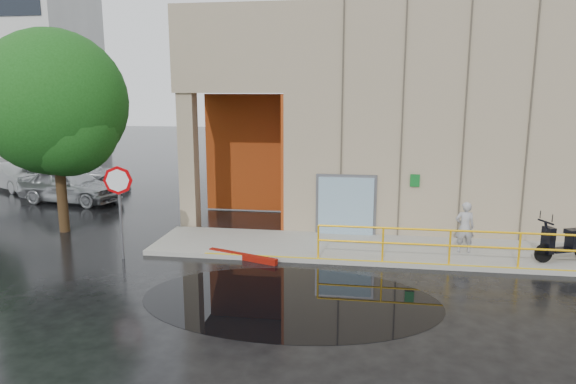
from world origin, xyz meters
name	(u,v)px	position (x,y,z in m)	size (l,w,h in m)	color
ground	(327,306)	(0.00, 0.00, 0.00)	(120.00, 120.00, 0.00)	black
sidewalk	(465,253)	(4.00, 4.50, 0.07)	(20.00, 3.00, 0.15)	gray
building	(470,112)	(5.10, 10.98, 4.21)	(20.00, 10.17, 8.00)	gray
guardrail	(484,248)	(4.25, 3.15, 0.68)	(9.56, 0.06, 1.03)	#F7B20D
distant_building	(13,61)	(-28.00, 27.98, 7.50)	(12.00, 8.08, 15.00)	#B7B7B2
person	(465,227)	(3.91, 4.37, 0.95)	(0.58, 0.38, 1.60)	#9B9A9F
scooter	(567,232)	(6.71, 3.97, 1.01)	(1.98, 1.27, 1.50)	black
stop_sign	(119,193)	(-6.46, 2.59, 2.07)	(0.86, 0.21, 2.88)	slate
red_curb	(242,256)	(-2.82, 3.10, 0.09)	(2.40, 0.18, 0.18)	maroon
puddle	(290,300)	(-0.92, 0.22, 0.00)	(7.42, 4.57, 0.01)	black
car_a	(70,185)	(-12.57, 9.86, 0.82)	(1.94, 4.82, 1.64)	#ABAEB2
car_b	(13,176)	(-17.35, 12.44, 0.69)	(1.47, 4.20, 1.38)	silver
car_c	(80,174)	(-14.12, 13.32, 0.75)	(2.10, 5.18, 1.50)	#9B9DA2
tree_near	(57,108)	(-9.88, 5.16, 4.47)	(5.08, 5.08, 7.21)	#302010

